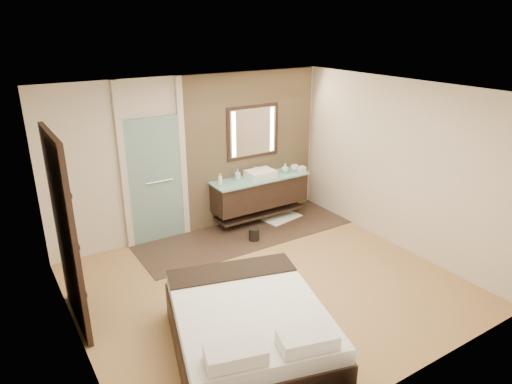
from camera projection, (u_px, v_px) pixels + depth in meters
floor at (268, 285)px, 6.44m from camera, size 5.00×5.00×0.00m
tile_strip at (246, 233)px, 8.00m from camera, size 3.80×1.30×0.01m
stone_wall at (251, 147)px, 8.26m from camera, size 2.60×0.08×2.70m
vanity at (260, 192)px, 8.30m from camera, size 1.85×0.55×0.88m
mirror_unit at (253, 132)px, 8.11m from camera, size 1.06×0.04×0.96m
frosted_door at (155, 176)px, 7.40m from camera, size 1.10×0.12×2.70m
shoji_partition at (66, 232)px, 5.27m from camera, size 0.06×1.20×2.40m
bed at (249, 329)px, 5.03m from camera, size 2.07×2.35×0.77m
bath_mat at (280, 217)px, 8.64m from camera, size 0.80×0.63×0.02m
waste_bin at (254, 234)px, 7.71m from camera, size 0.23×0.23×0.23m
tissue_box at (302, 169)px, 8.46m from camera, size 0.12×0.12×0.10m
soap_bottle_a at (220, 179)px, 7.78m from camera, size 0.10×0.10×0.20m
soap_bottle_b at (238, 174)px, 8.06m from camera, size 0.09×0.09×0.18m
soap_bottle_c at (285, 168)px, 8.44m from camera, size 0.15×0.15×0.16m
cup at (295, 168)px, 8.55m from camera, size 0.17×0.17×0.11m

